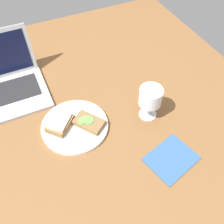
# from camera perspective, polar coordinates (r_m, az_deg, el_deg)

# --- Properties ---
(wooden_table) EXTENTS (1.40, 1.40, 0.03)m
(wooden_table) POSITION_cam_1_polar(r_m,az_deg,el_deg) (0.93, -6.07, -1.84)
(wooden_table) COLOR brown
(wooden_table) RESTS_ON ground
(plate) EXTENTS (0.24, 0.24, 0.01)m
(plate) POSITION_cam_1_polar(r_m,az_deg,el_deg) (0.89, -8.48, -3.18)
(plate) COLOR silver
(plate) RESTS_ON wooden_table
(sandwich_with_cucumber) EXTENTS (0.11, 0.12, 0.02)m
(sandwich_with_cucumber) POSITION_cam_1_polar(r_m,az_deg,el_deg) (0.88, -5.43, -2.39)
(sandwich_with_cucumber) COLOR brown
(sandwich_with_cucumber) RESTS_ON plate
(sandwich_with_cheese) EXTENTS (0.11, 0.11, 0.03)m
(sandwich_with_cheese) POSITION_cam_1_polar(r_m,az_deg,el_deg) (0.88, -11.83, -2.50)
(sandwich_with_cheese) COLOR brown
(sandwich_with_cheese) RESTS_ON plate
(wine_glass) EXTENTS (0.08, 0.08, 0.13)m
(wine_glass) POSITION_cam_1_polar(r_m,az_deg,el_deg) (0.86, 8.77, 3.26)
(wine_glass) COLOR white
(wine_glass) RESTS_ON wooden_table
(laptop) EXTENTS (0.30, 0.28, 0.20)m
(laptop) POSITION_cam_1_polar(r_m,az_deg,el_deg) (1.07, -23.65, 6.17)
(laptop) COLOR #ADAFB5
(laptop) RESTS_ON wooden_table
(napkin) EXTENTS (0.18, 0.16, 0.00)m
(napkin) POSITION_cam_1_polar(r_m,az_deg,el_deg) (0.84, 13.41, -10.32)
(napkin) COLOR #33598C
(napkin) RESTS_ON wooden_table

